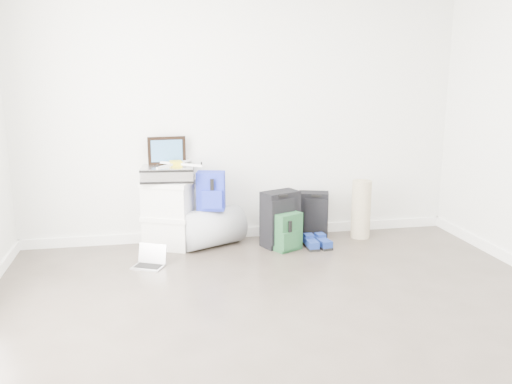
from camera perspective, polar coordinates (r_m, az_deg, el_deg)
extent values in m
plane|color=#3B332B|center=(3.53, 5.86, -16.65)|extent=(5.00, 5.00, 0.00)
cube|color=silver|center=(5.53, -1.44, 8.79)|extent=(4.50, 0.02, 2.70)
cube|color=white|center=(5.75, -1.35, -4.26)|extent=(4.50, 0.02, 0.10)
cube|color=white|center=(5.48, -9.04, -4.22)|extent=(0.56, 0.51, 0.29)
cube|color=white|center=(5.44, -9.10, -2.52)|extent=(0.59, 0.54, 0.04)
cube|color=white|center=(5.40, -9.16, -0.80)|extent=(0.56, 0.51, 0.29)
cube|color=white|center=(5.36, -9.22, 0.95)|extent=(0.59, 0.54, 0.04)
cube|color=#B2B2B7|center=(5.34, -9.26, 1.94)|extent=(0.53, 0.41, 0.14)
cube|color=black|center=(5.41, -9.38, 4.32)|extent=(0.37, 0.05, 0.28)
cube|color=#23498F|center=(5.39, -9.37, 4.30)|extent=(0.31, 0.03, 0.21)
cube|color=yellow|center=(5.31, -8.42, 2.98)|extent=(0.12, 0.12, 0.05)
cube|color=white|center=(5.43, -7.51, 3.22)|extent=(0.20, 0.25, 0.02)
cube|color=white|center=(5.40, -9.74, 3.09)|extent=(0.25, 0.20, 0.02)
cube|color=white|center=(5.19, -9.38, 2.72)|extent=(0.20, 0.25, 0.02)
cube|color=white|center=(5.22, -7.06, 2.86)|extent=(0.25, 0.20, 0.02)
cylinder|color=gray|center=(5.43, -4.72, -3.75)|extent=(0.72, 0.61, 0.38)
cube|color=#1926A5|center=(5.32, -4.77, 0.13)|extent=(0.30, 0.22, 0.38)
cube|color=#1926A5|center=(5.25, -4.65, -0.76)|extent=(0.21, 0.10, 0.18)
cube|color=black|center=(5.41, 2.55, -2.83)|extent=(0.41, 0.33, 0.56)
cube|color=black|center=(5.30, 2.84, -3.16)|extent=(0.26, 0.13, 0.45)
cube|color=black|center=(5.24, 2.86, -0.39)|extent=(0.11, 0.06, 0.02)
cube|color=#163D1F|center=(5.31, 3.32, -4.18)|extent=(0.31, 0.26, 0.37)
cube|color=#163D1F|center=(5.25, 3.55, -5.11)|extent=(0.20, 0.14, 0.18)
cube|color=black|center=(5.73, 6.05, -2.38)|extent=(0.35, 0.26, 0.48)
cube|color=black|center=(5.64, 6.35, -2.64)|extent=(0.23, 0.10, 0.39)
cube|color=black|center=(5.59, 6.39, -0.41)|extent=(0.11, 0.05, 0.02)
cube|color=black|center=(5.44, 5.80, -5.74)|extent=(0.10, 0.27, 0.02)
cube|color=navy|center=(5.42, 5.81, -5.30)|extent=(0.10, 0.26, 0.06)
cube|color=black|center=(5.47, 6.98, -5.65)|extent=(0.15, 0.28, 0.02)
cube|color=navy|center=(5.46, 7.00, -5.21)|extent=(0.14, 0.27, 0.06)
cylinder|color=gray|center=(5.77, 11.00, -1.79)|extent=(0.20, 0.20, 0.61)
cube|color=#B4B3B8|center=(4.99, -11.27, -7.73)|extent=(0.32, 0.29, 0.01)
cube|color=black|center=(4.99, -11.27, -7.65)|extent=(0.26, 0.22, 0.00)
cube|color=black|center=(5.04, -10.84, -6.36)|extent=(0.24, 0.13, 0.18)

